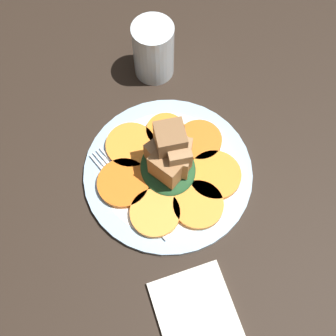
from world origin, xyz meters
The scene contains 13 objects.
table_slab centered at (0.00, 0.00, 1.00)cm, with size 120.00×120.00×2.00cm, color black.
plate centered at (0.00, 0.00, 2.52)cm, with size 26.99×26.99×1.05cm.
carrot_slice_0 centered at (0.28, -7.36, 3.61)cm, with size 8.15×8.15×1.01cm, color orange.
carrot_slice_1 centered at (6.26, -4.18, 3.61)cm, with size 7.65×7.65×1.01cm, color orange.
carrot_slice_2 centered at (7.11, 2.46, 3.61)cm, with size 7.76×7.76×1.01cm, color orange.
carrot_slice_3 centered at (3.31, 6.65, 3.61)cm, with size 8.29×8.29×1.01cm, color orange.
carrot_slice_4 centered at (-3.27, 6.52, 3.61)cm, with size 7.32×7.32×1.01cm, color orange.
carrot_slice_5 centered at (-6.71, 1.85, 3.61)cm, with size 6.43×6.43×1.01cm, color orange.
carrot_slice_6 centered at (-5.97, -4.38, 3.61)cm, with size 8.09×8.09×1.01cm, color orange.
center_pile centered at (-0.13, 0.40, 7.10)cm, with size 9.60×8.64×10.40cm.
fork centered at (1.38, -7.00, 3.30)cm, with size 18.07×8.23×0.40cm.
water_glass centered at (-20.31, 4.23, 7.28)cm, with size 7.06×7.06×10.55cm.
napkin centered at (24.57, -3.17, 2.40)cm, with size 17.86×10.72×0.80cm.
Camera 1 is at (25.88, -8.72, 64.23)cm, focal length 45.00 mm.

